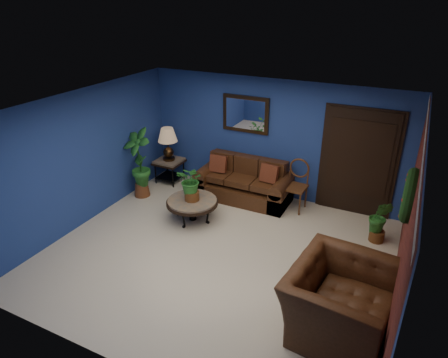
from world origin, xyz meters
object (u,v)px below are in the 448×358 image
at_px(sofa, 244,185).
at_px(armchair, 340,301).
at_px(coffee_table, 192,202).
at_px(table_lamp, 168,140).
at_px(end_table, 169,165).
at_px(side_chair, 296,181).

xyz_separation_m(sofa, armchair, (2.58, -2.88, 0.17)).
height_order(coffee_table, table_lamp, table_lamp).
distance_m(end_table, armchair, 5.29).
bearing_deg(side_chair, coffee_table, -137.91).
relative_size(end_table, armchair, 0.42).
relative_size(side_chair, armchair, 0.73).
bearing_deg(sofa, coffee_table, -112.21).
bearing_deg(sofa, end_table, -179.25).
distance_m(end_table, side_chair, 2.99).
relative_size(table_lamp, side_chair, 0.70).
bearing_deg(coffee_table, table_lamp, 136.80).
relative_size(end_table, side_chair, 0.57).
xyz_separation_m(coffee_table, table_lamp, (-1.35, 1.27, 0.64)).
distance_m(coffee_table, side_chair, 2.13).
bearing_deg(table_lamp, sofa, 0.75).
bearing_deg(sofa, side_chair, 2.68).
bearing_deg(side_chair, sofa, -174.61).
height_order(end_table, armchair, armchair).
bearing_deg(armchair, table_lamp, 64.03).
height_order(coffee_table, armchair, armchair).
bearing_deg(side_chair, end_table, -175.83).
xyz_separation_m(end_table, table_lamp, (0.00, -0.00, 0.60)).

